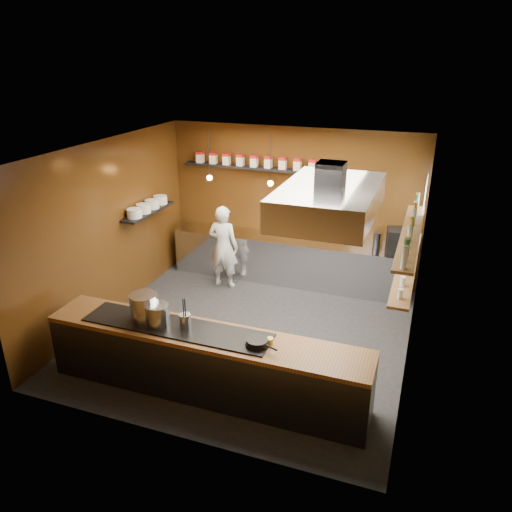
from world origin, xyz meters
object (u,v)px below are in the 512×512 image
at_px(chef, 223,247).
at_px(stockpot_small, 157,315).
at_px(extractor_hood, 329,200).
at_px(espresso_machine, 399,240).
at_px(stockpot_large, 144,307).

bearing_deg(chef, stockpot_small, 97.15).
relative_size(extractor_hood, chef, 1.23).
distance_m(stockpot_small, chef, 3.21).
height_order(extractor_hood, chef, extractor_hood).
height_order(extractor_hood, espresso_machine, extractor_hood).
height_order(extractor_hood, stockpot_large, extractor_hood).
xyz_separation_m(stockpot_small, espresso_machine, (2.75, 3.86, 0.02)).
bearing_deg(stockpot_large, extractor_hood, 28.04).
distance_m(stockpot_small, espresso_machine, 4.73).
bearing_deg(stockpot_large, stockpot_small, -16.16).
bearing_deg(espresso_machine, stockpot_small, -135.30).
bearing_deg(stockpot_small, stockpot_large, 163.84).
relative_size(extractor_hood, espresso_machine, 4.69).
distance_m(extractor_hood, espresso_machine, 3.07).
height_order(extractor_hood, stockpot_small, extractor_hood).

